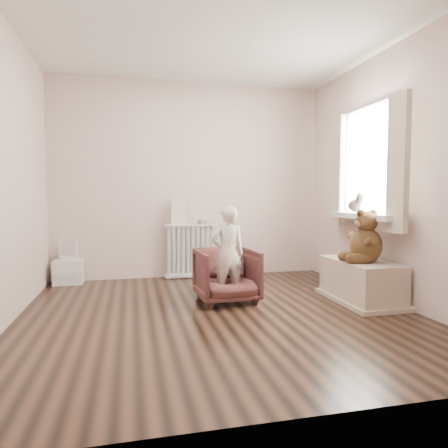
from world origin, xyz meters
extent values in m
cube|color=black|center=(0.00, 0.00, 0.00)|extent=(3.60, 3.60, 0.01)
cube|color=white|center=(0.00, 0.00, 2.60)|extent=(3.60, 3.60, 0.01)
cube|color=beige|center=(0.00, 1.80, 1.30)|extent=(3.60, 0.02, 2.60)
cube|color=beige|center=(0.00, -1.80, 1.30)|extent=(3.60, 0.02, 2.60)
cube|color=beige|center=(-1.80, 0.00, 1.30)|extent=(0.02, 3.60, 2.60)
cube|color=beige|center=(1.80, 0.00, 1.30)|extent=(0.02, 3.60, 2.60)
cube|color=white|center=(1.76, 0.30, 1.45)|extent=(0.03, 0.90, 1.10)
cube|color=silver|center=(1.67, 0.30, 0.87)|extent=(0.22, 1.10, 0.06)
cube|color=beige|center=(1.65, -0.27, 1.39)|extent=(0.06, 0.26, 1.30)
cube|color=beige|center=(1.65, 0.87, 1.39)|extent=(0.06, 0.26, 1.30)
cube|color=silver|center=(-0.02, 1.68, 0.39)|extent=(0.68, 0.13, 0.72)
cube|color=beige|center=(-0.17, 1.68, 0.88)|extent=(0.20, 0.02, 0.33)
cylinder|color=#A59E8C|center=(0.13, 1.68, 0.75)|extent=(0.10, 0.10, 0.06)
cylinder|color=#A59E8C|center=(0.18, 1.68, 0.74)|extent=(0.09, 0.09, 0.05)
cube|color=silver|center=(-1.55, 1.65, 0.28)|extent=(0.35, 0.25, 0.55)
imported|color=#562B29|center=(0.16, 0.39, 0.28)|extent=(0.62, 0.64, 0.55)
imported|color=white|center=(0.16, 0.34, 0.50)|extent=(0.37, 0.25, 0.97)
cube|color=#C3B298|center=(1.52, 0.09, 0.20)|extent=(0.48, 0.90, 0.43)
camera|label=1|loc=(-0.78, -3.55, 1.09)|focal=32.00mm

